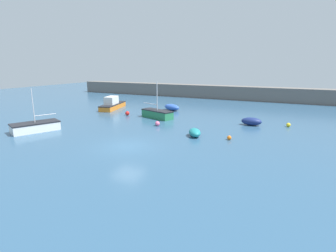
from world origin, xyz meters
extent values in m
cube|color=#2D5170|center=(0.00, 0.00, -0.10)|extent=(120.00, 120.00, 0.20)
cube|color=#66605B|center=(0.00, 33.54, 1.26)|extent=(67.35, 2.84, 2.52)
cube|color=white|center=(-11.00, 0.09, 0.40)|extent=(3.41, 4.66, 0.80)
cube|color=black|center=(-11.00, 0.09, 0.86)|extent=(3.48, 4.76, 0.12)
cylinder|color=silver|center=(-11.00, 0.09, 2.53)|extent=(0.08, 0.08, 3.45)
cylinder|color=silver|center=(-10.59, 1.05, 1.55)|extent=(0.88, 1.93, 0.07)
ellipsoid|color=teal|center=(3.88, 5.21, 0.37)|extent=(1.88, 2.23, 0.73)
ellipsoid|color=navy|center=(7.88, 12.23, 0.43)|extent=(2.17, 1.20, 0.85)
ellipsoid|color=#2D56B7|center=(-4.07, 17.25, 0.44)|extent=(3.17, 2.44, 0.88)
cube|color=#287A4C|center=(-3.27, 11.24, 0.45)|extent=(4.46, 2.74, 0.89)
cube|color=black|center=(-3.27, 11.24, 0.95)|extent=(4.55, 2.80, 0.12)
cylinder|color=silver|center=(-3.27, 11.24, 2.69)|extent=(0.10, 0.10, 3.59)
cylinder|color=silver|center=(-4.48, 11.65, 1.67)|extent=(2.44, 0.89, 0.08)
cube|color=orange|center=(-12.58, 14.56, 0.34)|extent=(3.29, 6.51, 0.67)
cube|color=black|center=(-12.58, 14.56, 0.73)|extent=(3.35, 6.64, 0.12)
cube|color=silver|center=(-12.46, 14.10, 1.29)|extent=(1.94, 2.76, 1.23)
sphere|color=red|center=(-7.63, 11.12, 0.27)|extent=(0.55, 0.55, 0.55)
sphere|color=#EA668C|center=(-1.22, 7.47, 0.25)|extent=(0.51, 0.51, 0.51)
sphere|color=yellow|center=(11.57, 13.11, 0.22)|extent=(0.44, 0.44, 0.44)
sphere|color=orange|center=(7.02, 5.44, 0.19)|extent=(0.39, 0.39, 0.39)
camera|label=1|loc=(11.82, -16.90, 6.47)|focal=28.00mm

